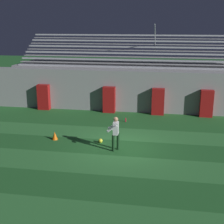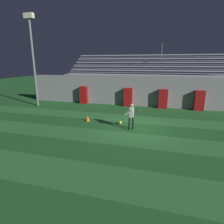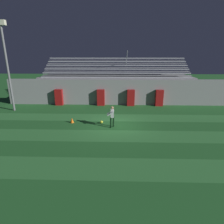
{
  "view_description": "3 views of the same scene",
  "coord_description": "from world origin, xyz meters",
  "views": [
    {
      "loc": [
        1.89,
        -14.21,
        5.93
      ],
      "look_at": [
        -0.5,
        0.22,
        1.7
      ],
      "focal_mm": 50.0,
      "sensor_mm": 36.0,
      "label": 1
    },
    {
      "loc": [
        1.63,
        -11.68,
        4.13
      ],
      "look_at": [
        -1.48,
        -0.45,
        1.04
      ],
      "focal_mm": 30.0,
      "sensor_mm": 36.0,
      "label": 2
    },
    {
      "loc": [
        0.19,
        -14.08,
        5.47
      ],
      "look_at": [
        -0.23,
        -0.08,
        1.11
      ],
      "focal_mm": 30.0,
      "sensor_mm": 36.0,
      "label": 3
    }
  ],
  "objects": [
    {
      "name": "turf_stripe_mid",
      "position": [
        0.0,
        -2.1,
        0.0
      ],
      "size": [
        28.0,
        1.95,
        0.01
      ],
      "primitive_type": "cube",
      "color": "#337A38",
      "rests_on": "ground"
    },
    {
      "name": "water_bottle",
      "position": [
        -0.27,
        4.01,
        0.12
      ],
      "size": [
        0.07,
        0.07,
        0.24
      ],
      "primitive_type": "cylinder",
      "color": "red",
      "rests_on": "ground"
    },
    {
      "name": "padding_pillar_far_right",
      "position": [
        4.74,
        5.95,
        0.88
      ],
      "size": [
        0.81,
        0.44,
        1.76
      ],
      "primitive_type": "cube",
      "color": "maroon",
      "rests_on": "ground"
    },
    {
      "name": "traffic_cone",
      "position": [
        -3.57,
        0.42,
        0.21
      ],
      "size": [
        0.3,
        0.3,
        0.42
      ],
      "primitive_type": "cone",
      "color": "orange",
      "rests_on": "ground"
    },
    {
      "name": "ground_plane",
      "position": [
        0.0,
        0.0,
        0.0
      ],
      "size": [
        80.0,
        80.0,
        0.0
      ],
      "primitive_type": "plane",
      "color": "#236028"
    },
    {
      "name": "turf_stripe_near",
      "position": [
        0.0,
        -6.0,
        0.0
      ],
      "size": [
        28.0,
        1.95,
        0.01
      ],
      "primitive_type": "cube",
      "color": "#337A38",
      "rests_on": "ground"
    },
    {
      "name": "padding_pillar_far_left",
      "position": [
        -6.29,
        5.95,
        0.88
      ],
      "size": [
        0.81,
        0.44,
        1.76
      ],
      "primitive_type": "cube",
      "color": "maroon",
      "rests_on": "ground"
    },
    {
      "name": "floodlight_pole",
      "position": [
        -10.25,
        3.77,
        5.25
      ],
      "size": [
        0.9,
        0.36,
        8.35
      ],
      "color": "slate",
      "rests_on": "ground"
    },
    {
      "name": "padding_pillar_gate_left",
      "position": [
        -1.64,
        5.95,
        0.88
      ],
      "size": [
        0.81,
        0.44,
        1.76
      ],
      "primitive_type": "cube",
      "color": "maroon",
      "rests_on": "ground"
    },
    {
      "name": "back_wall",
      "position": [
        0.0,
        6.5,
        1.4
      ],
      "size": [
        24.0,
        0.6,
        2.8
      ],
      "primitive_type": "cube",
      "color": "gray",
      "rests_on": "ground"
    },
    {
      "name": "padding_pillar_gate_right",
      "position": [
        1.64,
        5.95,
        0.88
      ],
      "size": [
        0.81,
        0.44,
        1.76
      ],
      "primitive_type": "cube",
      "color": "maroon",
      "rests_on": "ground"
    },
    {
      "name": "goalkeeper",
      "position": [
        -0.22,
        -0.48,
        0.95
      ],
      "size": [
        0.57,
        0.58,
        1.67
      ],
      "color": "#143319",
      "rests_on": "ground"
    },
    {
      "name": "soccer_ball",
      "position": [
        -1.11,
        0.35,
        0.11
      ],
      "size": [
        0.22,
        0.22,
        0.22
      ],
      "primitive_type": "sphere",
      "color": "yellow",
      "rests_on": "ground"
    },
    {
      "name": "bleacher_stand",
      "position": [
        0.0,
        9.19,
        1.51
      ],
      "size": [
        18.0,
        4.75,
        5.83
      ],
      "color": "gray",
      "rests_on": "ground"
    },
    {
      "name": "turf_stripe_far",
      "position": [
        0.0,
        1.81,
        0.0
      ],
      "size": [
        28.0,
        1.95,
        0.01
      ],
      "primitive_type": "cube",
      "color": "#337A38",
      "rests_on": "ground"
    }
  ]
}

